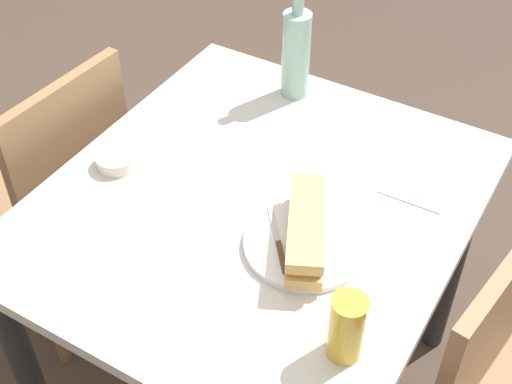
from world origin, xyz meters
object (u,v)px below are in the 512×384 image
olive_bowl (116,160)px  knife_near (278,243)px  baguette_sandwich_near (306,229)px  plate_near (305,244)px  chair_far (56,187)px  water_bottle (296,52)px  beer_glass (347,327)px  dining_table (256,240)px

olive_bowl → knife_near: bearing=-95.0°
baguette_sandwich_near → plate_near: bearing=63.4°
chair_far → baguette_sandwich_near: size_ratio=3.37×
plate_near → water_bottle: bearing=30.6°
knife_near → beer_glass: 0.27m
baguette_sandwich_near → beer_glass: (-0.18, -0.17, 0.02)m
plate_near → beer_glass: 0.26m
chair_far → dining_table: bearing=-89.5°
plate_near → baguette_sandwich_near: 0.04m
chair_far → water_bottle: (0.39, -0.51, 0.37)m
beer_glass → plate_near: bearing=43.0°
chair_far → knife_near: chair_far is taller
knife_near → water_bottle: bearing=25.0°
plate_near → water_bottle: size_ratio=0.83×
beer_glass → knife_near: bearing=54.8°
plate_near → chair_far: bearing=85.3°
chair_far → olive_bowl: chair_far is taller
chair_far → plate_near: size_ratio=3.51×
plate_near → knife_near: (-0.03, 0.04, 0.01)m
beer_glass → chair_far: bearing=75.4°
chair_far → baguette_sandwich_near: bearing=-94.7°
plate_near → water_bottle: water_bottle is taller
water_bottle → olive_bowl: size_ratio=3.24×
plate_near → baguette_sandwich_near: baguette_sandwich_near is taller
chair_far → beer_glass: bearing=-104.6°
chair_far → water_bottle: size_ratio=2.92×
water_bottle → beer_glass: size_ratio=2.20×
water_bottle → beer_glass: water_bottle is taller
chair_far → water_bottle: bearing=-52.3°
water_bottle → olive_bowl: bearing=155.3°
knife_near → water_bottle: size_ratio=0.50×
dining_table → baguette_sandwich_near: 0.24m
knife_near → water_bottle: 0.55m
baguette_sandwich_near → beer_glass: size_ratio=1.90×
chair_far → beer_glass: 1.03m
plate_near → olive_bowl: bearing=89.4°
knife_near → baguette_sandwich_near: bearing=-52.5°
chair_far → plate_near: 0.82m
chair_far → plate_near: bearing=-94.7°
baguette_sandwich_near → knife_near: bearing=127.5°
dining_table → water_bottle: (0.39, 0.12, 0.24)m
chair_far → knife_near: 0.79m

